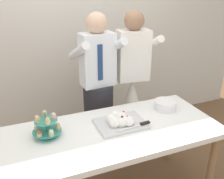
# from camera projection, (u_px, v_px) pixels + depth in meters

# --- Properties ---
(rear_wall) EXTENTS (5.20, 0.10, 2.90)m
(rear_wall) POSITION_uv_depth(u_px,v_px,m) (70.00, 24.00, 3.04)
(rear_wall) COLOR beige
(rear_wall) RESTS_ON ground_plane
(dessert_table) EXTENTS (1.80, 0.80, 0.78)m
(dessert_table) POSITION_uv_depth(u_px,v_px,m) (114.00, 137.00, 2.13)
(dessert_table) COLOR white
(dessert_table) RESTS_ON ground_plane
(cupcake_stand) EXTENTS (0.23, 0.23, 0.21)m
(cupcake_stand) POSITION_uv_depth(u_px,v_px,m) (47.00, 127.00, 1.98)
(cupcake_stand) COLOR teal
(cupcake_stand) RESTS_ON dessert_table
(main_cake_tray) EXTENTS (0.44, 0.31, 0.13)m
(main_cake_tray) POSITION_uv_depth(u_px,v_px,m) (120.00, 121.00, 2.15)
(main_cake_tray) COLOR silver
(main_cake_tray) RESTS_ON dessert_table
(plate_stack) EXTENTS (0.21, 0.21, 0.09)m
(plate_stack) POSITION_uv_depth(u_px,v_px,m) (165.00, 105.00, 2.42)
(plate_stack) COLOR white
(plate_stack) RESTS_ON dessert_table
(person_groom) EXTENTS (0.49, 0.52, 1.66)m
(person_groom) POSITION_uv_depth(u_px,v_px,m) (98.00, 99.00, 2.71)
(person_groom) COLOR #232328
(person_groom) RESTS_ON ground_plane
(person_bride) EXTENTS (0.56, 0.56, 1.66)m
(person_bride) POSITION_uv_depth(u_px,v_px,m) (131.00, 106.00, 2.92)
(person_bride) COLOR white
(person_bride) RESTS_ON ground_plane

